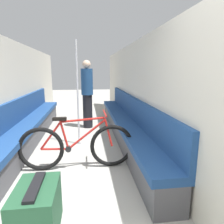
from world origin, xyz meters
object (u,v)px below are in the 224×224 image
Objects in this scene: bench_seat_row_right at (125,125)px; grab_pole_near at (78,95)px; luggage_bag at (37,210)px; passenger_standing at (87,93)px; bench_seat_row_left at (28,128)px; bicycle at (77,146)px.

grab_pole_near is (-1.00, -0.18, 0.69)m from bench_seat_row_right.
grab_pole_near is 2.45m from luggage_bag.
passenger_standing is at bearing 81.01° from grab_pole_near.
bench_seat_row_left is 2.89× the size of passenger_standing.
bench_seat_row_left is 2.90× the size of bicycle.
bicycle is (1.06, -1.25, 0.04)m from bench_seat_row_left.
bench_seat_row_right is at bearing 62.29° from luggage_bag.
grab_pole_near is at bearing 82.55° from luggage_bag.
luggage_bag is at bearing -97.45° from grab_pole_near.
bench_seat_row_left is 2.44× the size of grab_pole_near.
bench_seat_row_right is at bearing 61.23° from bicycle.
bench_seat_row_right is at bearing 0.00° from bench_seat_row_left.
luggage_bag is at bearing -73.17° from bench_seat_row_left.
passenger_standing is at bearing 95.09° from bicycle.
luggage_bag is at bearing -138.33° from passenger_standing.
bench_seat_row_right is 1.60m from bicycle.
bench_seat_row_left is at bearing 180.00° from bench_seat_row_right.
bench_seat_row_left is at bearing 106.83° from luggage_bag.
bicycle is at bearing -89.52° from grab_pole_near.
grab_pole_near reaches higher than bench_seat_row_right.
bench_seat_row_left is 1.00× the size of bench_seat_row_right.
passenger_standing reaches higher than luggage_bag.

